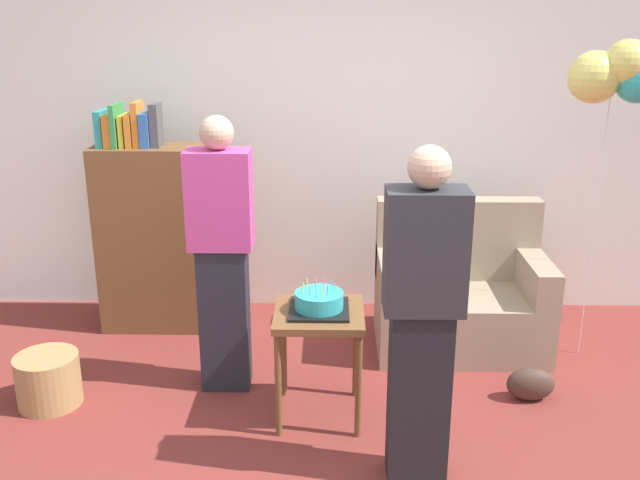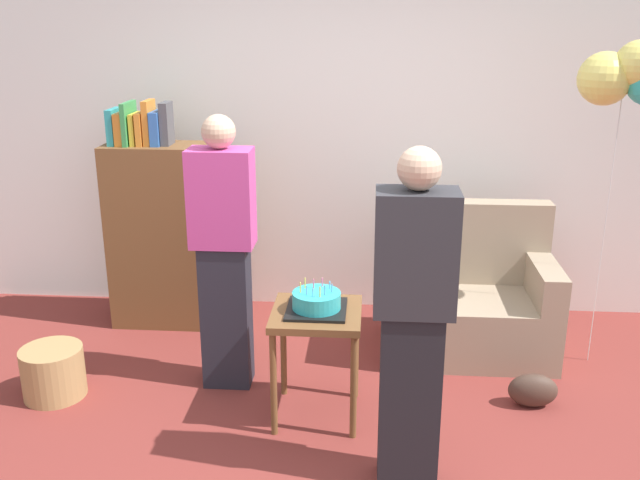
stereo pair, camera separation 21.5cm
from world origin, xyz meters
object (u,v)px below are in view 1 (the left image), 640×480
Objects in this scene: side_table at (319,328)px; handbag at (531,384)px; person_holding_cake at (422,319)px; balloon_bunch at (616,74)px; person_blowing_candles at (222,255)px; wicker_basket at (49,380)px; bookshelf at (157,234)px; couch at (460,297)px; birthday_cake at (319,302)px.

handbag is at bearing 8.24° from side_table.
balloon_bunch is (1.22, 1.26, 0.98)m from person_holding_cake.
wicker_basket is at bearing -147.32° from person_blowing_candles.
bookshelf is 2.38m from person_holding_cake.
bookshelf is 4.43× the size of wicker_basket.
person_holding_cake reaches higher than wicker_basket.
couch reaches higher than wicker_basket.
side_table is at bearing -59.29° from person_holding_cake.
person_holding_cake is (1.04, -0.87, 0.00)m from person_blowing_candles.
side_table is 2.26× the size of handbag.
couch reaches higher than birthday_cake.
balloon_bunch is at bearing 22.76° from side_table.
side_table is at bearing -45.70° from bookshelf.
birthday_cake is at bearing -157.24° from balloon_bunch.
handbag is (2.78, 0.09, -0.05)m from wicker_basket.
person_holding_cake reaches higher than handbag.
wicker_basket is 2.78m from handbag.
birthday_cake is 0.67m from person_blowing_candles.
couch is 1.34m from birthday_cake.
balloon_bunch reaches higher than wicker_basket.
person_holding_cake is at bearing -48.57° from birthday_cake.
bookshelf is at bearing 143.90° from person_blowing_candles.
wicker_basket is at bearing 176.71° from side_table.
person_blowing_candles is (-1.49, -0.59, 0.49)m from couch.
couch is 0.67× the size of person_blowing_candles.
handbag is (1.79, -0.15, -0.73)m from person_blowing_candles.
person_blowing_candles is at bearing -170.27° from balloon_bunch.
side_table is 0.39× the size of person_holding_cake.
person_holding_cake is at bearing -48.57° from side_table.
person_holding_cake is (0.48, -0.54, 0.15)m from birthday_cake.
balloon_bunch reaches higher than handbag.
handbag is 1.86m from balloon_bunch.
handbag is at bearing 1.82° from wicker_basket.
person_holding_cake is at bearing -136.06° from handbag.
wicker_basket is 0.18× the size of balloon_bunch.
couch is 2.12m from bookshelf.
person_blowing_candles is 1.94m from handbag.
birthday_cake is 0.74m from person_holding_cake.
birthday_cake is (1.15, -1.18, -0.00)m from bookshelf.
person_blowing_candles is 1.00× the size of person_holding_cake.
side_table is 0.78m from person_holding_cake.
wicker_basket is (-1.55, 0.09, -0.38)m from side_table.
bookshelf is 2.52× the size of side_table.
bookshelf is at bearing 172.60° from couch.
balloon_bunch reaches higher than birthday_cake.
person_holding_cake reaches higher than couch.
couch is 1.60m from person_holding_cake.
person_holding_cake is 2.24m from wicker_basket.
couch is 0.83m from handbag.
person_blowing_candles is 0.81× the size of balloon_bunch.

